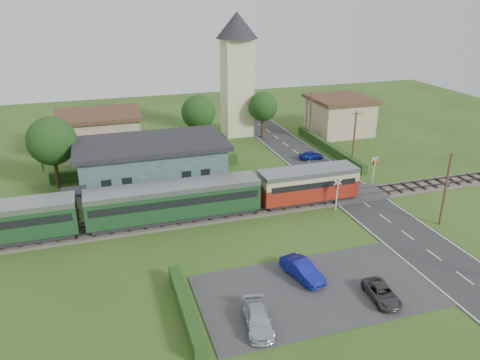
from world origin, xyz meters
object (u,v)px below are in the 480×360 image
object	(u,v)px
car_on_road	(311,155)
car_park_blue	(302,270)
crossing_signal_far	(374,166)
pedestrian_near	(245,185)
crossing_signal_near	(337,190)
house_west	(99,133)
car_park_silver	(258,319)
equipment_hut	(75,203)
car_park_dark	(382,293)
train	(140,205)
pedestrian_far	(79,211)
house_east	(339,115)
church_tower	(237,66)
station_building	(152,164)

from	to	relation	value
car_on_road	car_park_blue	size ratio (longest dim) A/B	0.76
crossing_signal_far	pedestrian_near	xyz separation A→B (m)	(-14.78, 1.06, -0.77)
crossing_signal_near	house_west	bearing A→B (deg)	130.11
car_park_silver	equipment_hut	bearing A→B (deg)	129.14
car_park_dark	house_west	bearing A→B (deg)	119.89
pedestrian_near	crossing_signal_far	bearing A→B (deg)	-179.70
train	pedestrian_far	size ratio (longest dim) A/B	28.41
train	car_park_blue	size ratio (longest dim) A/B	10.61
train	house_west	size ratio (longest dim) A/B	4.00
equipment_hut	house_east	size ratio (longest dim) A/B	0.29
train	house_east	size ratio (longest dim) A/B	4.91
crossing_signal_near	church_tower	bearing A→B (deg)	92.82
house_east	car_park_silver	world-z (taller)	house_east
crossing_signal_near	pedestrian_near	world-z (taller)	crossing_signal_near
house_east	car_on_road	bearing A→B (deg)	-133.19
car_park_blue	car_park_dark	size ratio (longest dim) A/B	1.13
house_west	car_park_dark	world-z (taller)	house_west
house_west	crossing_signal_far	size ratio (longest dim) A/B	3.30
church_tower	pedestrian_near	xyz separation A→B (m)	(-6.18, -22.55, -8.86)
crossing_signal_far	car_park_silver	distance (m)	27.86
house_east	pedestrian_near	bearing A→B (deg)	-138.79
car_park_silver	car_park_dark	distance (m)	9.24
crossing_signal_near	car_park_blue	distance (m)	12.87
station_building	crossing_signal_near	xyz separation A→B (m)	(16.40, -11.40, -0.55)
house_west	pedestrian_far	bearing A→B (deg)	-97.63
train	pedestrian_near	world-z (taller)	train
pedestrian_far	car_park_silver	bearing A→B (deg)	-163.37
train	car_park_dark	size ratio (longest dim) A/B	12.00
equipment_hut	house_east	distance (m)	42.41
pedestrian_near	pedestrian_far	distance (m)	16.61
crossing_signal_near	house_east	bearing A→B (deg)	60.87
crossing_signal_far	car_park_dark	size ratio (longest dim) A/B	0.91
equipment_hut	pedestrian_near	xyz separation A→B (m)	(16.82, 0.25, -0.38)
equipment_hut	car_park_silver	world-z (taller)	equipment_hut
equipment_hut	car_park_dark	distance (m)	28.33
house_east	pedestrian_near	world-z (taller)	house_east
car_park_blue	car_park_dark	bearing A→B (deg)	-58.13
church_tower	pedestrian_near	bearing A→B (deg)	-105.33
car_park_dark	crossing_signal_far	bearing A→B (deg)	65.28
car_park_dark	equipment_hut	bearing A→B (deg)	142.21
car_park_silver	car_park_dark	xyz separation A→B (m)	(9.24, 0.10, -0.09)
equipment_hut	crossing_signal_far	xyz separation A→B (m)	(31.60, -0.81, 0.39)
equipment_hut	house_east	xyz separation A→B (m)	(38.00, 18.80, 1.05)
car_park_blue	crossing_signal_far	bearing A→B (deg)	30.22
car_park_dark	train	bearing A→B (deg)	138.06
equipment_hut	car_on_road	xyz separation A→B (m)	(28.65, 8.84, -1.17)
crossing_signal_far	car_on_road	xyz separation A→B (m)	(-2.95, 9.65, -1.57)
house_east	crossing_signal_far	distance (m)	20.64
station_building	train	bearing A→B (deg)	-104.68
car_park_dark	car_park_blue	bearing A→B (deg)	141.32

